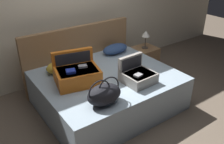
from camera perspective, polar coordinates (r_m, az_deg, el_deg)
name	(u,v)px	position (r m, az deg, el deg)	size (l,w,h in m)	color
ground_plane	(123,118)	(3.54, 2.68, -10.63)	(12.00, 12.00, 0.00)	#6B5B4C
back_wall	(65,5)	(4.29, -11.05, 15.20)	(8.00, 0.10, 2.60)	beige
bed	(107,90)	(3.65, -1.09, -4.27)	(1.90, 1.60, 0.52)	#99ADBC
headboard	(79,56)	(4.17, -7.65, 3.75)	(1.94, 0.08, 1.03)	olive
hard_case_large	(77,74)	(3.31, -8.22, -0.39)	(0.66, 0.58, 0.40)	#D16619
hard_case_medium	(138,75)	(3.32, 6.00, -0.74)	(0.42, 0.41, 0.34)	gray
duffel_bag	(104,94)	(2.86, -1.83, -5.18)	(0.43, 0.29, 0.33)	black
pillow_near_headboard	(115,49)	(4.22, 0.76, 5.45)	(0.49, 0.27, 0.16)	navy
pillow_center_head	(59,67)	(3.65, -12.39, 1.14)	(0.37, 0.26, 0.16)	gold
nightstand	(144,59)	(4.73, 7.53, 2.97)	(0.44, 0.40, 0.47)	olive
table_lamp	(146,35)	(4.54, 7.91, 8.59)	(0.15, 0.15, 0.34)	#3F3833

